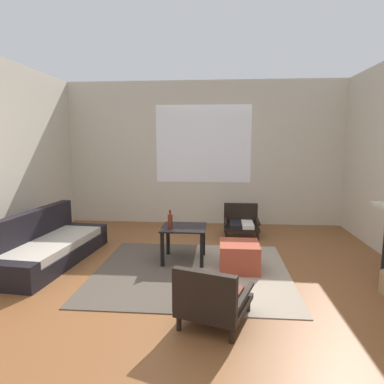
{
  "coord_description": "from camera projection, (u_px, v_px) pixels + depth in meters",
  "views": [
    {
      "loc": [
        0.32,
        -3.38,
        1.58
      ],
      "look_at": [
        -0.06,
        1.18,
        0.89
      ],
      "focal_mm": 31.33,
      "sensor_mm": 36.0,
      "label": 1
    }
  ],
  "objects": [
    {
      "name": "glass_bottle",
      "position": [
        170.0,
        221.0,
        4.3
      ],
      "size": [
        0.06,
        0.06,
        0.25
      ],
      "color": "#5B2319",
      "rests_on": "coffee_table"
    },
    {
      "name": "area_rug",
      "position": [
        192.0,
        271.0,
        4.1
      ],
      "size": [
        2.35,
        2.09,
        0.01
      ],
      "color": "#4C4238",
      "rests_on": "ground"
    },
    {
      "name": "ottoman_orange",
      "position": [
        239.0,
        257.0,
        4.11
      ],
      "size": [
        0.48,
        0.48,
        0.35
      ],
      "primitive_type": "cube",
      "rotation": [
        0.0,
        0.0,
        -0.0
      ],
      "color": "#993D28",
      "rests_on": "ground"
    },
    {
      "name": "armchair_striped_foreground",
      "position": [
        212.0,
        299.0,
        2.87
      ],
      "size": [
        0.71,
        0.76,
        0.56
      ],
      "color": "black",
      "rests_on": "ground"
    },
    {
      "name": "couch",
      "position": [
        47.0,
        247.0,
        4.4
      ],
      "size": [
        0.9,
        1.93,
        0.66
      ],
      "color": "black",
      "rests_on": "ground"
    },
    {
      "name": "far_wall_with_window",
      "position": [
        203.0,
        153.0,
        6.41
      ],
      "size": [
        5.6,
        0.13,
        2.7
      ],
      "color": "beige",
      "rests_on": "ground"
    },
    {
      "name": "armchair_by_window",
      "position": [
        241.0,
        222.0,
        5.69
      ],
      "size": [
        0.59,
        0.54,
        0.52
      ],
      "color": "black",
      "rests_on": "ground"
    },
    {
      "name": "coffee_table",
      "position": [
        184.0,
        234.0,
        4.41
      ],
      "size": [
        0.58,
        0.54,
        0.47
      ],
      "color": "black",
      "rests_on": "ground"
    },
    {
      "name": "ground_plane",
      "position": [
        189.0,
        290.0,
        3.59
      ],
      "size": [
        7.8,
        7.8,
        0.0
      ],
      "primitive_type": "plane",
      "color": "brown"
    }
  ]
}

